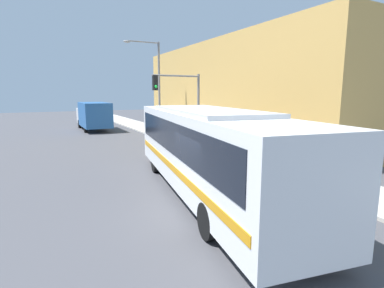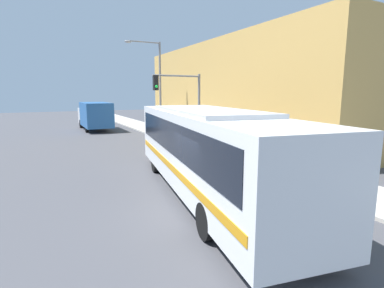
{
  "view_description": "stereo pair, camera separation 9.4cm",
  "coord_description": "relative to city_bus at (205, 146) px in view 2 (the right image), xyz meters",
  "views": [
    {
      "loc": [
        -4.25,
        -7.72,
        3.74
      ],
      "look_at": [
        2.13,
        4.61,
        1.38
      ],
      "focal_mm": 28.0,
      "sensor_mm": 36.0,
      "label": 1
    },
    {
      "loc": [
        -4.16,
        -7.77,
        3.74
      ],
      "look_at": [
        2.13,
        4.61,
        1.38
      ],
      "focal_mm": 28.0,
      "sensor_mm": 36.0,
      "label": 2
    }
  ],
  "objects": [
    {
      "name": "ground_plane",
      "position": [
        -1.13,
        -1.61,
        -1.84
      ],
      "size": [
        120.0,
        120.0,
        0.0
      ],
      "primitive_type": "plane",
      "color": "#47474C"
    },
    {
      "name": "sidewalk",
      "position": [
        4.92,
        18.39,
        -1.78
      ],
      "size": [
        3.1,
        70.0,
        0.12
      ],
      "color": "#B7B2A8",
      "rests_on": "ground_plane"
    },
    {
      "name": "building_facade",
      "position": [
        9.47,
        11.14,
        2.01
      ],
      "size": [
        6.0,
        23.5,
        7.71
      ],
      "color": "tan",
      "rests_on": "ground_plane"
    },
    {
      "name": "city_bus",
      "position": [
        0.0,
        0.0,
        0.0
      ],
      "size": [
        4.52,
        12.3,
        3.19
      ],
      "rotation": [
        0.0,
        0.0,
        -0.17
      ],
      "color": "white",
      "rests_on": "ground_plane"
    },
    {
      "name": "delivery_truck",
      "position": [
        -0.27,
        22.55,
        -0.29
      ],
      "size": [
        2.49,
        7.52,
        2.82
      ],
      "color": "#265999",
      "rests_on": "ground_plane"
    },
    {
      "name": "fire_hydrant",
      "position": [
        3.97,
        2.84,
        -1.36
      ],
      "size": [
        0.23,
        0.31,
        0.73
      ],
      "color": "red",
      "rests_on": "sidewalk"
    },
    {
      "name": "traffic_light_pole",
      "position": [
        2.94,
        8.09,
        1.63
      ],
      "size": [
        3.28,
        0.35,
        4.84
      ],
      "color": "slate",
      "rests_on": "sidewalk"
    },
    {
      "name": "parking_meter",
      "position": [
        3.97,
        5.51,
        -0.83
      ],
      "size": [
        0.14,
        0.14,
        1.32
      ],
      "color": "slate",
      "rests_on": "sidewalk"
    },
    {
      "name": "street_lamp",
      "position": [
        3.81,
        15.4,
        2.99
      ],
      "size": [
        3.1,
        0.28,
        7.91
      ],
      "color": "slate",
      "rests_on": "sidewalk"
    },
    {
      "name": "pedestrian_near_corner",
      "position": [
        5.49,
        14.04,
        -0.91
      ],
      "size": [
        0.34,
        0.34,
        1.6
      ],
      "color": "slate",
      "rests_on": "sidewalk"
    }
  ]
}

